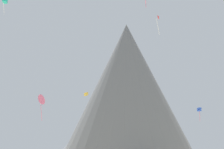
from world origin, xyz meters
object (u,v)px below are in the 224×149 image
Objects in this scene: rock_massif at (124,100)px; kite_gold_mid at (86,94)px; kite_red_high at (158,22)px; kite_rainbow_low at (41,100)px; kite_teal_high at (5,1)px; kite_blue_low at (199,110)px.

rock_massif is 52.20× the size of kite_gold_mid.
kite_red_high reaches higher than kite_rainbow_low.
kite_teal_high reaches higher than kite_blue_low.
kite_gold_mid is 32.65m from kite_rainbow_low.
kite_blue_low is at bearing -70.70° from rock_massif.
kite_teal_high is 38.11m from kite_red_high.
kite_blue_low is (19.07, -54.45, -11.78)m from rock_massif.
kite_teal_high is (-27.32, -58.92, 15.28)m from rock_massif.
kite_gold_mid is (-10.16, -36.19, -4.23)m from rock_massif.
kite_gold_mid is at bearing -105.68° from rock_massif.
kite_teal_high is 0.98× the size of kite_red_high.
kite_rainbow_low is (-3.80, -31.63, -7.12)m from kite_gold_mid.
rock_massif is at bearing -169.14° from kite_rainbow_low.
kite_blue_low is (46.39, 4.48, -27.06)m from kite_teal_high.
kite_rainbow_low is (-24.01, -8.05, -19.27)m from kite_red_high.
kite_blue_low is 35.63m from kite_rainbow_low.
kite_gold_mid reaches higher than kite_blue_low.
kite_rainbow_low is (-13.96, -67.82, -11.34)m from rock_massif.
kite_teal_high reaches higher than kite_red_high.
kite_teal_high is 3.33× the size of kite_gold_mid.
rock_massif reaches higher than kite_gold_mid.
kite_gold_mid is 0.29× the size of kite_red_high.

